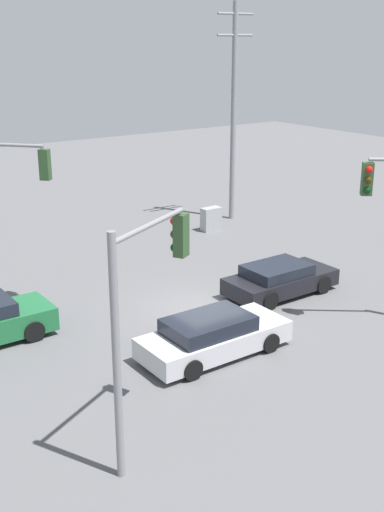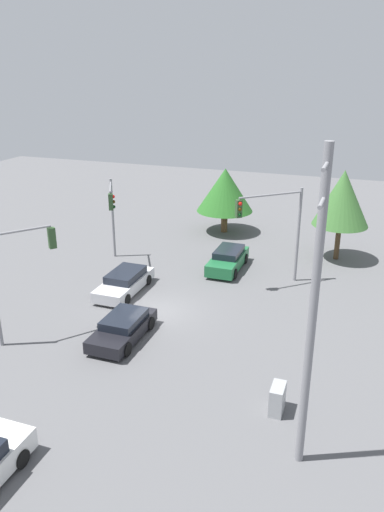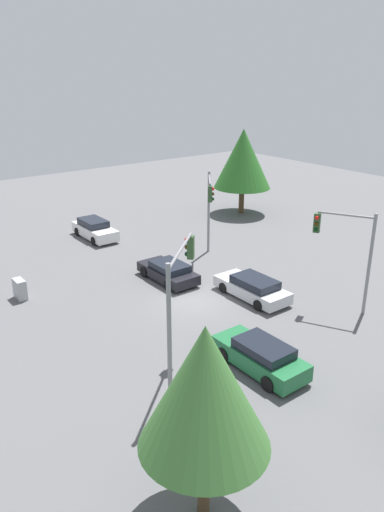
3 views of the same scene
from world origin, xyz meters
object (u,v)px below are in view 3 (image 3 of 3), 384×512
at_px(sedan_dark, 168,271).
at_px(traffic_signal_main, 179,291).
at_px(sedan_silver, 253,288).
at_px(electrical_cabinet, 20,289).
at_px(traffic_signal_cross, 209,202).
at_px(sedan_green, 260,356).
at_px(traffic_signal_aux, 347,244).
at_px(sedan_white, 95,229).

bearing_deg(sedan_dark, traffic_signal_main, -122.24).
distance_m(sedan_silver, electrical_cabinet, 13.57).
distance_m(sedan_silver, traffic_signal_cross, 7.78).
height_order(sedan_silver, sedan_green, sedan_green).
distance_m(traffic_signal_cross, electrical_cabinet, 13.52).
bearing_deg(sedan_green, traffic_signal_cross, 60.13).
xyz_separation_m(sedan_silver, electrical_cabinet, (8.12, 10.87, -0.03)).
xyz_separation_m(traffic_signal_cross, traffic_signal_aux, (-10.74, -0.71, -0.15)).
bearing_deg(sedan_silver, traffic_signal_cross, 72.27).
height_order(traffic_signal_cross, traffic_signal_aux, traffic_signal_cross).
bearing_deg(traffic_signal_aux, sedan_silver, 7.01).
bearing_deg(electrical_cabinet, sedan_white, -49.28).
distance_m(sedan_dark, sedan_silver, 5.63).
distance_m(traffic_signal_main, traffic_signal_cross, 14.87).
relative_size(sedan_dark, traffic_signal_cross, 0.74).
bearing_deg(sedan_silver, electrical_cabinet, 143.25).
height_order(sedan_green, traffic_signal_aux, traffic_signal_aux).
relative_size(sedan_green, traffic_signal_aux, 0.80).
bearing_deg(traffic_signal_aux, sedan_green, 73.40).
height_order(sedan_white, traffic_signal_main, traffic_signal_main).
height_order(sedan_silver, traffic_signal_aux, traffic_signal_aux).
distance_m(sedan_silver, sedan_green, 7.47).
relative_size(sedan_white, sedan_dark, 1.06).
bearing_deg(traffic_signal_main, traffic_signal_cross, 4.38).
distance_m(sedan_dark, sedan_green, 10.95).
bearing_deg(sedan_green, sedan_dark, 77.10).
relative_size(traffic_signal_main, traffic_signal_aux, 1.07).
xyz_separation_m(sedan_white, sedan_green, (-21.11, 2.63, -0.03)).
height_order(sedan_white, sedan_green, sedan_white).
xyz_separation_m(traffic_signal_main, traffic_signal_cross, (10.69, -10.34, -0.18)).
bearing_deg(traffic_signal_aux, sedan_dark, 2.35).
bearing_deg(traffic_signal_aux, traffic_signal_cross, -24.07).
xyz_separation_m(sedan_dark, traffic_signal_aux, (-9.13, -5.31, 3.27)).
bearing_deg(sedan_dark, traffic_signal_aux, -59.81).
distance_m(sedan_silver, traffic_signal_aux, 5.94).
relative_size(sedan_silver, electrical_cabinet, 4.03).
bearing_deg(traffic_signal_cross, traffic_signal_aux, 41.68).
xyz_separation_m(sedan_white, sedan_dark, (-10.44, 0.18, -0.11)).
xyz_separation_m(sedan_silver, traffic_signal_aux, (-4.08, -2.84, 3.25)).
distance_m(traffic_signal_main, traffic_signal_aux, 11.05).
bearing_deg(sedan_dark, sedan_silver, -63.92).
distance_m(sedan_white, traffic_signal_main, 20.70).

